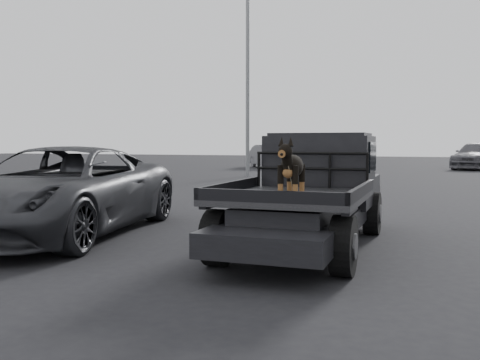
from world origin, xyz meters
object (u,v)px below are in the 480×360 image
(dog, at_px, (292,171))
(distant_car_b, at_px, (477,156))
(flatbed_ute, at_px, (308,218))
(floodlight_near, at_px, (248,6))
(parked_suv, at_px, (60,191))
(distant_car_a, at_px, (270,156))

(dog, distance_m, distant_car_b, 30.14)
(flatbed_ute, height_order, distant_car_b, distant_car_b)
(floodlight_near, bearing_deg, parked_suv, -82.19)
(flatbed_ute, distance_m, dog, 2.07)
(dog, relative_size, distant_car_b, 0.13)
(distant_car_a, height_order, distant_car_b, distant_car_b)
(flatbed_ute, bearing_deg, floodlight_near, 112.33)
(flatbed_ute, height_order, dog, dog)
(flatbed_ute, bearing_deg, distant_car_a, 108.12)
(distant_car_a, xyz_separation_m, distant_car_b, (12.54, 2.84, 0.06))
(parked_suv, bearing_deg, distant_car_b, 63.58)
(dog, bearing_deg, floodlight_near, 110.81)
(parked_suv, xyz_separation_m, floodlight_near, (-2.28, 16.67, 7.36))
(flatbed_ute, relative_size, distant_car_a, 1.19)
(flatbed_ute, distance_m, floodlight_near, 19.16)
(distant_car_a, relative_size, floodlight_near, 0.30)
(distant_car_a, bearing_deg, dog, -108.83)
(flatbed_ute, bearing_deg, parked_suv, -174.37)
(flatbed_ute, relative_size, floodlight_near, 0.36)
(parked_suv, relative_size, floodlight_near, 0.38)
(dog, height_order, parked_suv, dog)
(dog, height_order, floodlight_near, floodlight_near)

